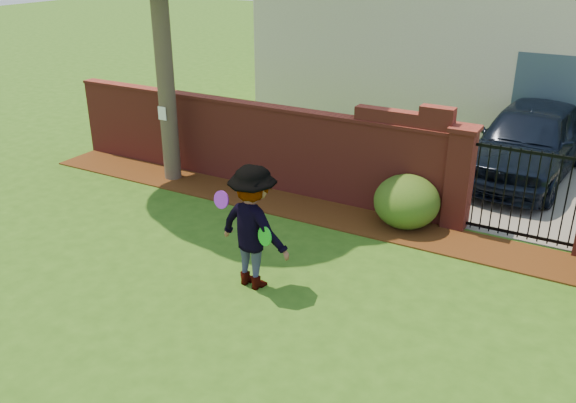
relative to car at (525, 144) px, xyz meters
The scene contains 13 objects.
ground 7.68m from the car, 113.29° to the right, with size 80.00×80.00×0.01m, color #2B5415.
mulch_bed 5.47m from the car, 137.20° to the right, with size 11.10×1.08×0.03m, color #3A1D0A.
brick_wall 5.86m from the car, 149.07° to the right, with size 8.70×0.31×2.16m.
pillar_left 3.08m from the car, 101.61° to the right, with size 0.50×0.50×1.88m.
iron_gate 3.05m from the car, 80.94° to the right, with size 1.78×0.03×1.60m.
driveway 1.37m from the car, 64.02° to the left, with size 3.20×8.00×0.01m, color slate.
house 5.86m from the car, 112.03° to the left, with size 12.40×6.40×6.30m.
car is the anchor object (origin of this frame).
paper_notice 7.66m from the car, 150.12° to the right, with size 0.20×0.01×0.28m, color white.
shrub_left 3.73m from the car, 112.20° to the right, with size 1.18×1.18×0.97m, color #234B16.
man 7.06m from the car, 112.64° to the right, with size 1.23×0.71×1.90m, color gray.
frisbee_purple 7.32m from the car, 115.88° to the right, with size 0.27×0.27×0.02m, color purple.
frisbee_green 7.11m from the car, 109.57° to the right, with size 0.28×0.28×0.03m, color green.
Camera 1 is at (4.63, -6.12, 4.78)m, focal length 37.73 mm.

